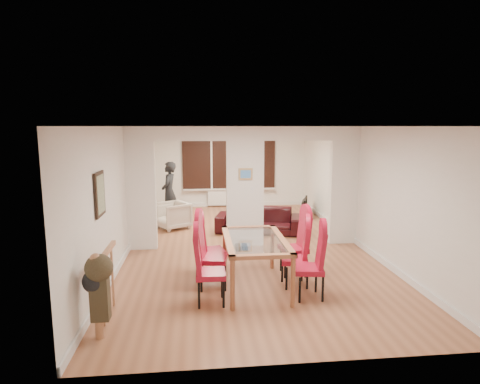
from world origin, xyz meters
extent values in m
cube|color=#985D3D|center=(0.00, 0.00, 0.00)|extent=(5.00, 9.00, 0.01)
cube|color=white|center=(0.00, 0.00, 1.30)|extent=(5.00, 0.18, 2.60)
cube|color=black|center=(0.00, 4.44, 1.50)|extent=(3.00, 0.08, 1.80)
cube|color=white|center=(0.00, 4.40, 0.30)|extent=(1.40, 0.08, 0.50)
sphere|color=orange|center=(0.30, 3.30, 2.15)|extent=(0.36, 0.36, 0.36)
cube|color=gray|center=(-2.47, -2.40, 1.60)|extent=(0.04, 0.52, 0.67)
cube|color=#4C8CD8|center=(0.00, -0.10, 1.60)|extent=(0.30, 0.03, 0.25)
imported|color=black|center=(0.48, 1.11, 0.30)|extent=(2.22, 1.30, 0.61)
imported|color=#C1B2A3|center=(-1.67, 1.68, 0.34)|extent=(1.02, 1.02, 0.68)
imported|color=black|center=(-1.79, 2.39, 0.83)|extent=(0.67, 0.51, 1.66)
imported|color=black|center=(2.00, 2.74, 0.27)|extent=(0.94, 0.42, 0.55)
cylinder|color=#143F19|center=(0.60, 2.56, 0.36)|extent=(0.07, 0.07, 0.30)
imported|color=black|center=(0.20, 2.67, 0.24)|extent=(0.23, 0.23, 0.06)
camera|label=1|loc=(-1.00, -8.49, 2.60)|focal=30.00mm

